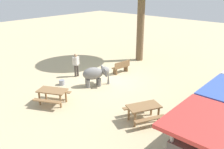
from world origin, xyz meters
TOP-DOWN VIEW (x-y plane):
  - ground_plane at (0.00, 0.00)m, footprint 60.00×60.00m
  - elephant at (1.22, 0.18)m, footprint 1.67×1.48m
  - person_handler at (0.99, -1.93)m, footprint 0.50×0.32m
  - wooden_bench at (-1.55, -0.08)m, footprint 1.44×0.56m
  - picnic_table_near at (4.43, 0.18)m, footprint 2.00×2.01m
  - picnic_table_far at (2.67, 4.75)m, footprint 2.01×2.00m
  - feed_bucket at (2.58, -1.50)m, footprint 0.36×0.36m

SIDE VIEW (x-z plane):
  - ground_plane at x=0.00m, z-range 0.00..0.00m
  - feed_bucket at x=2.58m, z-range 0.00..0.32m
  - wooden_bench at x=-1.55m, z-range 0.03..0.91m
  - picnic_table_near at x=4.43m, z-range 0.20..0.98m
  - picnic_table_far at x=2.67m, z-range 0.20..0.98m
  - elephant at x=1.22m, z-range 0.17..1.37m
  - person_handler at x=0.99m, z-range 0.14..1.76m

